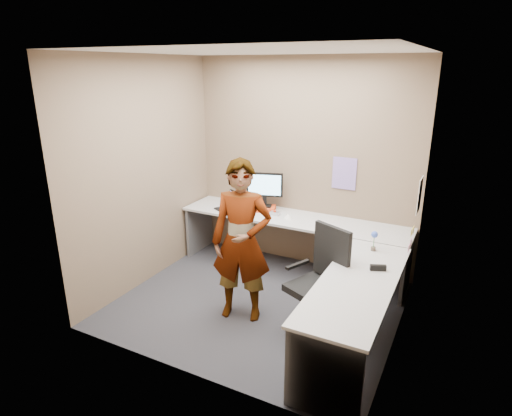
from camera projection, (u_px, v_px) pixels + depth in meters
The scene contains 21 objects.
ground at pixel (258, 304), 4.85m from camera, with size 3.00×3.00×0.00m, color #28272C.
wall_back at pixel (303, 165), 5.52m from camera, with size 3.00×3.00×0.00m, color brown.
wall_right at pixel (409, 211), 3.78m from camera, with size 2.70×2.70×0.00m, color brown.
wall_left at pixel (145, 174), 5.08m from camera, with size 2.70×2.70×0.00m, color brown.
ceiling at pixel (258, 51), 4.00m from camera, with size 3.00×3.00×0.00m, color white.
desk at pixel (308, 251), 4.80m from camera, with size 2.98×2.58×0.73m.
paper_ream at pixel (264, 208), 5.70m from camera, with size 0.30×0.22×0.06m, color red.
monitor at pixel (265, 187), 5.62m from camera, with size 0.47×0.21×0.45m.
laptop at pixel (231, 205), 5.72m from camera, with size 0.42×0.40×0.24m.
trackball_mouse at pixel (275, 213), 5.53m from camera, with size 0.12×0.08×0.07m.
origami at pixel (288, 216), 5.41m from camera, with size 0.10×0.10×0.06m, color white.
stapler at pixel (378, 268), 4.03m from camera, with size 0.15×0.04×0.06m, color black.
flower at pixel (374, 238), 4.43m from camera, with size 0.07×0.07×0.22m.
calendar_purple at pixel (344, 173), 5.29m from camera, with size 0.30×0.01×0.40m, color #846BB7.
calendar_white at pixel (420, 195), 4.57m from camera, with size 0.01×0.28×0.38m, color white.
sticky_note_a at pixel (412, 232), 4.37m from camera, with size 0.01×0.07×0.07m, color #F2E059.
sticky_note_b at pixel (411, 242), 4.45m from camera, with size 0.01×0.07×0.07m, color pink.
sticky_note_c at pixel (409, 248), 4.36m from camera, with size 0.01×0.07×0.07m, color pink.
sticky_note_d at pixel (413, 230), 4.51m from camera, with size 0.01×0.07×0.07m, color #F2E059.
office_chair at pixel (319, 291), 4.27m from camera, with size 0.62×0.62×1.06m.
person at pixel (242, 242), 4.38m from camera, with size 0.62×0.41×1.71m, color #999399.
Camera 1 is at (1.93, -3.80, 2.57)m, focal length 30.00 mm.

